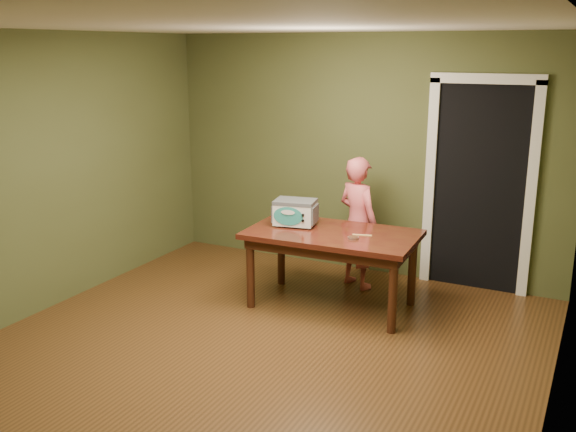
% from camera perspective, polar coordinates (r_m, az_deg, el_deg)
% --- Properties ---
extents(floor, '(5.00, 5.00, 0.00)m').
position_cam_1_polar(floor, '(5.33, -3.77, -12.59)').
color(floor, brown).
rests_on(floor, ground).
extents(room_shell, '(4.52, 5.02, 2.61)m').
position_cam_1_polar(room_shell, '(4.79, -4.11, 5.86)').
color(room_shell, '#49512B').
rests_on(room_shell, ground).
extents(doorway, '(1.10, 0.66, 2.25)m').
position_cam_1_polar(doorway, '(7.07, 17.07, 2.80)').
color(doorway, black).
rests_on(doorway, ground).
extents(dining_table, '(1.64, 0.97, 0.75)m').
position_cam_1_polar(dining_table, '(6.12, 3.95, -2.31)').
color(dining_table, '#3D110E').
rests_on(dining_table, floor).
extents(toy_oven, '(0.46, 0.35, 0.26)m').
position_cam_1_polar(toy_oven, '(6.26, 0.64, 0.39)').
color(toy_oven, '#4C4F54').
rests_on(toy_oven, dining_table).
extents(baking_pan, '(0.10, 0.10, 0.02)m').
position_cam_1_polar(baking_pan, '(5.88, 5.82, -1.92)').
color(baking_pan, silver).
rests_on(baking_pan, dining_table).
extents(spatula, '(0.18, 0.07, 0.01)m').
position_cam_1_polar(spatula, '(6.00, 6.61, -1.69)').
color(spatula, '#F0BE68').
rests_on(spatula, dining_table).
extents(child, '(0.59, 0.51, 1.38)m').
position_cam_1_polar(child, '(6.67, 6.24, -0.59)').
color(child, '#D8595E').
rests_on(child, floor).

